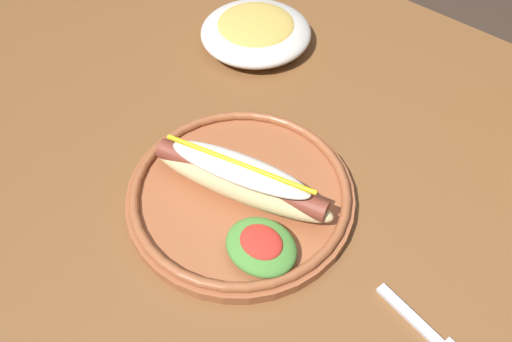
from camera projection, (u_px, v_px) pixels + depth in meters
dining_table at (331, 217)px, 0.75m from camera, size 1.47×0.84×0.74m
hot_dog_plate at (241, 193)px, 0.64m from camera, size 0.29×0.29×0.08m
fork at (430, 335)px, 0.54m from camera, size 0.12×0.04×0.00m
side_bowl at (256, 31)px, 0.84m from camera, size 0.18×0.18×0.05m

